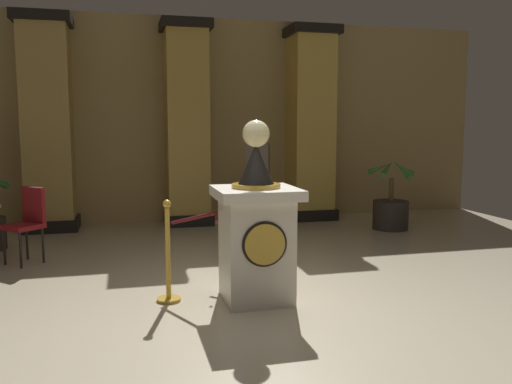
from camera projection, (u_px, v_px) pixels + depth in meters
name	position (u px, v px, depth m)	size (l,w,h in m)	color
ground_plane	(245.00, 305.00, 5.14)	(11.64, 11.64, 0.00)	beige
back_wall	(184.00, 120.00, 9.68)	(11.64, 0.16, 3.66)	tan
pedestal_clock	(256.00, 231.00, 5.21)	(0.80, 0.80, 1.79)	silver
stanchion_near	(258.00, 243.00, 6.21)	(0.24, 0.24, 1.05)	gold
stanchion_far	(168.00, 266.00, 5.22)	(0.24, 0.24, 1.01)	gold
velvet_rope	(217.00, 214.00, 5.66)	(0.96, 0.95, 0.22)	#591419
column_left	(48.00, 125.00, 8.74)	(0.90, 0.90, 3.52)	black
column_right	(310.00, 125.00, 9.85)	(0.90, 0.90, 3.52)	black
column_centre_rear	(187.00, 125.00, 9.29)	(0.86, 0.86, 3.52)	black
potted_palm_right	(391.00, 209.00, 8.92)	(0.79, 0.82, 1.20)	#2D2823
bystander_guest	(258.00, 179.00, 8.32)	(0.42, 0.35, 1.69)	brown
cafe_chair_red	(28.00, 218.00, 6.68)	(0.57, 0.57, 0.96)	black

